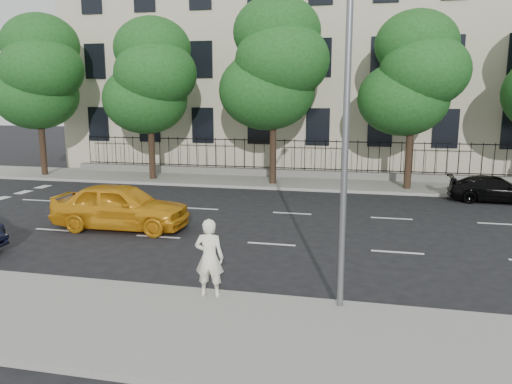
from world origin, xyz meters
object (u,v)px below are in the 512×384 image
yellow_taxi (121,206)px  woman_near (209,258)px  street_light (349,79)px  black_sedan (495,189)px

yellow_taxi → woman_near: size_ratio=2.66×
woman_near → street_light: bearing=-172.7°
yellow_taxi → street_light: bearing=-122.6°
street_light → woman_near: 5.11m
yellow_taxi → woman_near: 7.65m
yellow_taxi → black_sedan: size_ratio=1.22×
yellow_taxi → woman_near: (5.20, -5.61, 0.24)m
black_sedan → woman_near: (-9.27, -13.74, 0.49)m
street_light → black_sedan: 15.22m
street_light → woman_near: (-3.03, -0.63, -4.06)m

